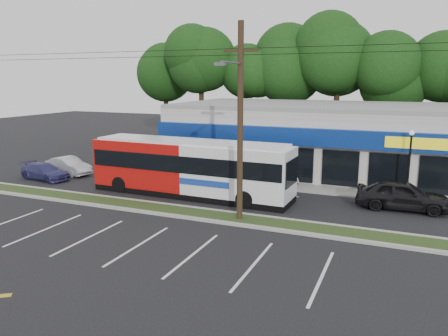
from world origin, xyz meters
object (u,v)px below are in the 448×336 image
object	(u,v)px
utility_pole	(237,117)
car_silver	(69,166)
lamp_post	(410,156)
car_blue	(45,172)
car_dark	(402,195)
metrobus	(190,167)
pedestrian_a	(289,175)
pedestrian_b	(294,184)

from	to	relation	value
utility_pole	car_silver	world-z (taller)	utility_pole
utility_pole	lamp_post	size ratio (longest dim) A/B	11.76
lamp_post	car_blue	world-z (taller)	lamp_post
lamp_post	car_silver	xyz separation A→B (m)	(-24.13, -2.45, -2.00)
utility_pole	car_dark	size ratio (longest dim) A/B	10.07
car_silver	metrobus	bearing A→B (deg)	-87.16
metrobus	car_blue	distance (m)	11.96
car_dark	car_blue	bearing A→B (deg)	93.61
car_silver	pedestrian_a	distance (m)	16.92
car_dark	pedestrian_a	world-z (taller)	pedestrian_a
metrobus	car_silver	size ratio (longest dim) A/B	3.22
lamp_post	car_dark	xyz separation A→B (m)	(-0.25, -2.42, -1.82)
car_blue	pedestrian_a	world-z (taller)	pedestrian_a
utility_pole	car_dark	distance (m)	10.65
lamp_post	pedestrian_a	xyz separation A→B (m)	(-7.35, -0.30, -1.70)
utility_pole	car_dark	world-z (taller)	utility_pole
car_silver	pedestrian_b	distance (m)	17.59
utility_pole	pedestrian_b	world-z (taller)	utility_pole
utility_pole	lamp_post	bearing A→B (deg)	43.95
metrobus	lamp_post	bearing A→B (deg)	20.22
lamp_post	pedestrian_a	bearing A→B (deg)	-177.66
car_silver	pedestrian_a	bearing A→B (deg)	-70.71
lamp_post	metrobus	xyz separation A→B (m)	(-12.65, -4.30, -0.81)
utility_pole	pedestrian_b	distance (m)	7.58
metrobus	pedestrian_b	world-z (taller)	metrobus
lamp_post	metrobus	bearing A→B (deg)	-161.22
car_dark	car_silver	world-z (taller)	car_dark
car_dark	car_blue	distance (m)	24.37
utility_pole	metrobus	world-z (taller)	utility_pole
metrobus	pedestrian_b	xyz separation A→B (m)	(6.10, 2.24, -1.03)
metrobus	car_blue	bearing A→B (deg)	-177.56
pedestrian_b	lamp_post	bearing A→B (deg)	-144.25
lamp_post	car_blue	bearing A→B (deg)	-169.59
utility_pole	lamp_post	xyz separation A→B (m)	(8.17, 7.87, -2.74)
metrobus	pedestrian_a	size ratio (longest dim) A/B	6.75
car_blue	car_silver	bearing A→B (deg)	-2.31
lamp_post	car_silver	size ratio (longest dim) A/B	1.04
car_dark	car_silver	size ratio (longest dim) A/B	1.22
lamp_post	pedestrian_b	size ratio (longest dim) A/B	2.55
utility_pole	car_dark	xyz separation A→B (m)	(7.92, 5.46, -4.57)
utility_pole	pedestrian_a	xyz separation A→B (m)	(0.82, 7.57, -4.44)
metrobus	car_silver	distance (m)	11.69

